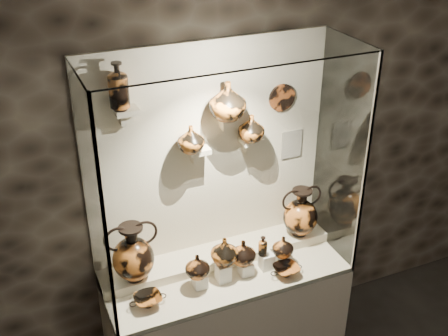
# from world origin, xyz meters

# --- Properties ---
(wall_back) EXTENTS (5.00, 0.02, 3.20)m
(wall_back) POSITION_xyz_m (0.00, 2.50, 1.60)
(wall_back) COLOR black
(wall_back) RESTS_ON ground
(plinth) EXTENTS (1.70, 0.60, 0.80)m
(plinth) POSITION_xyz_m (0.00, 2.18, 0.40)
(plinth) COLOR beige
(plinth) RESTS_ON floor
(front_tier) EXTENTS (1.68, 0.58, 0.03)m
(front_tier) POSITION_xyz_m (0.00, 2.18, 0.82)
(front_tier) COLOR beige
(front_tier) RESTS_ON plinth
(rear_tier) EXTENTS (1.70, 0.25, 0.10)m
(rear_tier) POSITION_xyz_m (0.00, 2.35, 0.85)
(rear_tier) COLOR beige
(rear_tier) RESTS_ON plinth
(back_panel) EXTENTS (1.70, 0.03, 1.60)m
(back_panel) POSITION_xyz_m (0.00, 2.50, 1.60)
(back_panel) COLOR beige
(back_panel) RESTS_ON plinth
(glass_front) EXTENTS (1.70, 0.01, 1.60)m
(glass_front) POSITION_xyz_m (0.00, 1.88, 1.60)
(glass_front) COLOR white
(glass_front) RESTS_ON plinth
(glass_left) EXTENTS (0.01, 0.60, 1.60)m
(glass_left) POSITION_xyz_m (-0.85, 2.18, 1.60)
(glass_left) COLOR white
(glass_left) RESTS_ON plinth
(glass_right) EXTENTS (0.01, 0.60, 1.60)m
(glass_right) POSITION_xyz_m (0.85, 2.18, 1.60)
(glass_right) COLOR white
(glass_right) RESTS_ON plinth
(glass_top) EXTENTS (1.70, 0.60, 0.01)m
(glass_top) POSITION_xyz_m (0.00, 2.18, 2.40)
(glass_top) COLOR white
(glass_top) RESTS_ON back_panel
(frame_post_left) EXTENTS (0.02, 0.02, 1.60)m
(frame_post_left) POSITION_xyz_m (-0.84, 1.89, 1.60)
(frame_post_left) COLOR gray
(frame_post_left) RESTS_ON plinth
(frame_post_right) EXTENTS (0.02, 0.02, 1.60)m
(frame_post_right) POSITION_xyz_m (0.84, 1.89, 1.60)
(frame_post_right) COLOR gray
(frame_post_right) RESTS_ON plinth
(pedestal_a) EXTENTS (0.09, 0.09, 0.10)m
(pedestal_a) POSITION_xyz_m (-0.22, 2.13, 0.88)
(pedestal_a) COLOR silver
(pedestal_a) RESTS_ON front_tier
(pedestal_b) EXTENTS (0.09, 0.09, 0.13)m
(pedestal_b) POSITION_xyz_m (-0.05, 2.13, 0.90)
(pedestal_b) COLOR silver
(pedestal_b) RESTS_ON front_tier
(pedestal_c) EXTENTS (0.09, 0.09, 0.09)m
(pedestal_c) POSITION_xyz_m (0.12, 2.13, 0.88)
(pedestal_c) COLOR silver
(pedestal_c) RESTS_ON front_tier
(pedestal_d) EXTENTS (0.09, 0.09, 0.12)m
(pedestal_d) POSITION_xyz_m (0.28, 2.13, 0.89)
(pedestal_d) COLOR silver
(pedestal_d) RESTS_ON front_tier
(pedestal_e) EXTENTS (0.09, 0.09, 0.08)m
(pedestal_e) POSITION_xyz_m (0.42, 2.13, 0.87)
(pedestal_e) COLOR silver
(pedestal_e) RESTS_ON front_tier
(bracket_ul) EXTENTS (0.14, 0.12, 0.04)m
(bracket_ul) POSITION_xyz_m (-0.55, 2.42, 2.05)
(bracket_ul) COLOR beige
(bracket_ul) RESTS_ON back_panel
(bracket_ca) EXTENTS (0.14, 0.12, 0.04)m
(bracket_ca) POSITION_xyz_m (-0.10, 2.42, 1.70)
(bracket_ca) COLOR beige
(bracket_ca) RESTS_ON back_panel
(bracket_cb) EXTENTS (0.10, 0.12, 0.04)m
(bracket_cb) POSITION_xyz_m (0.10, 2.42, 1.90)
(bracket_cb) COLOR beige
(bracket_cb) RESTS_ON back_panel
(bracket_cc) EXTENTS (0.14, 0.12, 0.04)m
(bracket_cc) POSITION_xyz_m (0.28, 2.42, 1.70)
(bracket_cc) COLOR beige
(bracket_cc) RESTS_ON back_panel
(amphora_left) EXTENTS (0.43, 0.43, 0.42)m
(amphora_left) POSITION_xyz_m (-0.62, 2.30, 1.11)
(amphora_left) COLOR #C46825
(amphora_left) RESTS_ON rear_tier
(amphora_right) EXTENTS (0.39, 0.39, 0.38)m
(amphora_right) POSITION_xyz_m (0.65, 2.32, 1.09)
(amphora_right) COLOR #C46825
(amphora_right) RESTS_ON rear_tier
(jug_a) EXTENTS (0.21, 0.21, 0.17)m
(jug_a) POSITION_xyz_m (-0.24, 2.12, 1.02)
(jug_a) COLOR #C46825
(jug_a) RESTS_ON pedestal_a
(jug_b) EXTENTS (0.25, 0.25, 0.20)m
(jug_b) POSITION_xyz_m (-0.03, 2.15, 1.06)
(jug_b) COLOR #B3601F
(jug_b) RESTS_ON pedestal_b
(jug_c) EXTENTS (0.21, 0.21, 0.18)m
(jug_c) POSITION_xyz_m (0.10, 2.14, 1.01)
(jug_c) COLOR #C46825
(jug_c) RESTS_ON pedestal_c
(jug_e) EXTENTS (0.18, 0.18, 0.16)m
(jug_e) POSITION_xyz_m (0.40, 2.11, 0.99)
(jug_e) COLOR #C46825
(jug_e) RESTS_ON pedestal_e
(lekythos_small) EXTENTS (0.09, 0.09, 0.17)m
(lekythos_small) POSITION_xyz_m (0.25, 2.13, 1.04)
(lekythos_small) COLOR #B3601F
(lekythos_small) RESTS_ON pedestal_d
(kylix_left) EXTENTS (0.25, 0.22, 0.09)m
(kylix_left) POSITION_xyz_m (-0.59, 2.09, 0.88)
(kylix_left) COLOR #B3601F
(kylix_left) RESTS_ON front_tier
(kylix_right) EXTENTS (0.27, 0.24, 0.09)m
(kylix_right) POSITION_xyz_m (0.37, 2.00, 0.88)
(kylix_right) COLOR #C46825
(kylix_right) RESTS_ON front_tier
(lekythos_tall) EXTENTS (0.14, 0.14, 0.32)m
(lekythos_tall) POSITION_xyz_m (-0.59, 2.41, 2.23)
(lekythos_tall) COLOR #C46825
(lekythos_tall) RESTS_ON bracket_ul
(ovoid_vase_a) EXTENTS (0.19, 0.19, 0.18)m
(ovoid_vase_a) POSITION_xyz_m (-0.16, 2.38, 1.81)
(ovoid_vase_a) COLOR #B3601F
(ovoid_vase_a) RESTS_ON bracket_ca
(ovoid_vase_b) EXTENTS (0.24, 0.24, 0.25)m
(ovoid_vase_b) POSITION_xyz_m (0.08, 2.35, 2.04)
(ovoid_vase_b) COLOR #B3601F
(ovoid_vase_b) RESTS_ON bracket_cb
(ovoid_vase_c) EXTENTS (0.21, 0.21, 0.18)m
(ovoid_vase_c) POSITION_xyz_m (0.26, 2.38, 1.81)
(ovoid_vase_c) COLOR #B3601F
(ovoid_vase_c) RESTS_ON bracket_cc
(wall_plate) EXTENTS (0.19, 0.02, 0.19)m
(wall_plate) POSITION_xyz_m (0.53, 2.47, 1.95)
(wall_plate) COLOR #9F4B1F
(wall_plate) RESTS_ON back_panel
(info_placard) EXTENTS (0.16, 0.01, 0.21)m
(info_placard) POSITION_xyz_m (0.63, 2.47, 1.58)
(info_placard) COLOR beige
(info_placard) RESTS_ON back_panel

